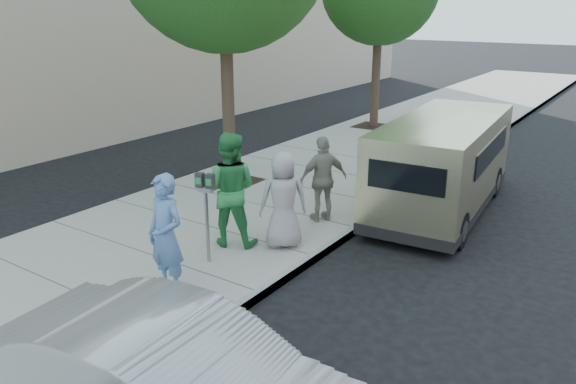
% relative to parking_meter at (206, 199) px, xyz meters
% --- Properties ---
extents(ground, '(120.00, 120.00, 0.00)m').
position_rel_parking_meter_xyz_m(ground, '(-0.18, 1.14, -1.23)').
color(ground, black).
rests_on(ground, ground).
extents(sidewalk, '(5.00, 60.00, 0.15)m').
position_rel_parking_meter_xyz_m(sidewalk, '(-1.18, 1.14, -1.15)').
color(sidewalk, gray).
rests_on(sidewalk, ground).
extents(curb_face, '(0.12, 60.00, 0.16)m').
position_rel_parking_meter_xyz_m(curb_face, '(1.26, 1.14, -1.15)').
color(curb_face, gray).
rests_on(curb_face, ground).
extents(parking_meter, '(0.32, 0.18, 1.49)m').
position_rel_parking_meter_xyz_m(parking_meter, '(0.00, 0.00, 0.00)').
color(parking_meter, gray).
rests_on(parking_meter, sidewalk).
extents(van, '(2.17, 5.40, 1.96)m').
position_rel_parking_meter_xyz_m(van, '(2.14, 4.83, -0.19)').
color(van, beige).
rests_on(van, ground).
extents(person_officer, '(0.69, 0.49, 1.79)m').
position_rel_parking_meter_xyz_m(person_officer, '(0.25, -1.11, -0.18)').
color(person_officer, '#5780B9').
rests_on(person_officer, sidewalk).
extents(person_green_shirt, '(1.18, 1.08, 1.98)m').
position_rel_parking_meter_xyz_m(person_green_shirt, '(-0.16, 0.77, -0.09)').
color(person_green_shirt, '#2C8744').
rests_on(person_green_shirt, sidewalk).
extents(person_gray_shirt, '(0.96, 0.95, 1.68)m').
position_rel_parking_meter_xyz_m(person_gray_shirt, '(0.65, 1.20, -0.24)').
color(person_gray_shirt, '#9B9B9D').
rests_on(person_gray_shirt, sidewalk).
extents(person_striped_polo, '(0.87, 1.03, 1.65)m').
position_rel_parking_meter_xyz_m(person_striped_polo, '(0.58, 2.63, -0.25)').
color(person_striped_polo, gray).
rests_on(person_striped_polo, sidewalk).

